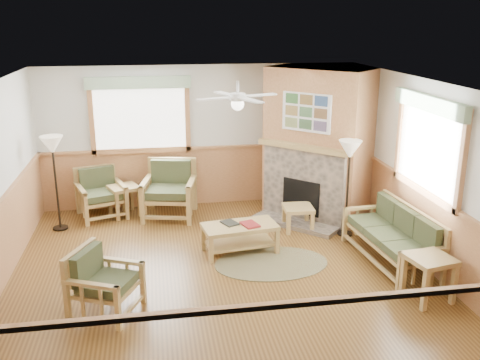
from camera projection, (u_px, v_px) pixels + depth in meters
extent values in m
cube|color=brown|center=(221.00, 271.00, 7.79)|extent=(6.00, 6.00, 0.01)
cube|color=white|center=(219.00, 84.00, 6.99)|extent=(6.00, 6.00, 0.01)
cube|color=silver|center=(200.00, 136.00, 10.22)|extent=(6.00, 0.02, 2.70)
cube|color=silver|center=(265.00, 285.00, 4.56)|extent=(6.00, 0.02, 2.70)
cube|color=silver|center=(422.00, 172.00, 7.86)|extent=(0.02, 6.00, 2.70)
cylinder|color=brown|center=(271.00, 263.00, 8.00)|extent=(1.99, 1.99, 0.01)
cube|color=maroon|center=(250.00, 224.00, 8.24)|extent=(0.30, 0.35, 0.03)
cube|color=black|center=(230.00, 222.00, 8.31)|extent=(0.30, 0.33, 0.03)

